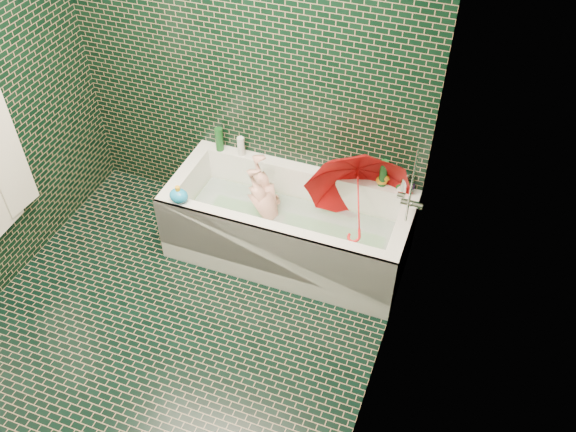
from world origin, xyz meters
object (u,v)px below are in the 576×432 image
at_px(rubber_duck, 383,180).
at_px(bath_toy, 179,196).
at_px(child, 270,213).
at_px(umbrella, 358,202).
at_px(bathtub, 288,232).

distance_m(rubber_duck, bath_toy, 1.41).
xyz_separation_m(child, umbrella, (0.63, 0.04, 0.27)).
distance_m(child, umbrella, 0.69).
relative_size(bathtub, umbrella, 2.44).
relative_size(child, rubber_duck, 7.78).
height_order(bathtub, rubber_duck, rubber_duck).
relative_size(child, bath_toy, 6.23).
height_order(bathtub, child, bathtub).
bearing_deg(rubber_duck, child, -143.55).
xyz_separation_m(child, rubber_duck, (0.73, 0.31, 0.28)).
bearing_deg(bathtub, bath_toy, -155.61).
distance_m(bathtub, child, 0.19).
height_order(child, bath_toy, bath_toy).
xyz_separation_m(bathtub, bath_toy, (-0.67, -0.30, 0.39)).
relative_size(bathtub, child, 1.94).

